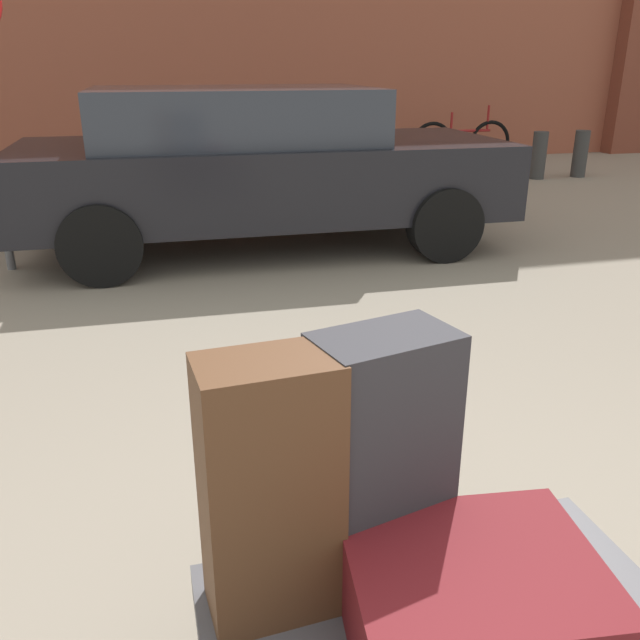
% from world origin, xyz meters
% --- Properties ---
extents(suitcase_maroon_front_left, '(0.63, 0.55, 0.23)m').
position_xyz_m(suitcase_maroon_front_left, '(0.03, -0.05, 0.46)').
color(suitcase_maroon_front_left, maroon).
rests_on(suitcase_maroon_front_left, luggage_cart).
extents(suitcase_brown_center, '(0.33, 0.22, 0.68)m').
position_xyz_m(suitcase_brown_center, '(-0.39, 0.18, 0.68)').
color(suitcase_brown_center, '#51331E').
rests_on(suitcase_brown_center, luggage_cart).
extents(suitcase_charcoal_rear_left, '(0.39, 0.28, 0.68)m').
position_xyz_m(suitcase_charcoal_rear_left, '(-0.10, 0.24, 0.68)').
color(suitcase_charcoal_rear_left, '#2D2D33').
rests_on(suitcase_charcoal_rear_left, luggage_cart).
extents(parked_car, '(4.34, 2.00, 1.42)m').
position_xyz_m(parked_car, '(0.41, 4.92, 0.76)').
color(parked_car, black).
rests_on(parked_car, ground_plane).
extents(bicycle_leaning, '(1.76, 0.09, 0.96)m').
position_xyz_m(bicycle_leaning, '(4.59, 9.25, 0.37)').
color(bicycle_leaning, black).
rests_on(bicycle_leaning, ground_plane).
extents(bollard_kerb_near, '(0.21, 0.21, 0.68)m').
position_xyz_m(bollard_kerb_near, '(2.06, 7.71, 0.34)').
color(bollard_kerb_near, '#383838').
rests_on(bollard_kerb_near, ground_plane).
extents(bollard_kerb_mid, '(0.21, 0.21, 0.68)m').
position_xyz_m(bollard_kerb_mid, '(3.28, 7.71, 0.34)').
color(bollard_kerb_mid, '#383838').
rests_on(bollard_kerb_mid, ground_plane).
extents(bollard_kerb_far, '(0.21, 0.21, 0.68)m').
position_xyz_m(bollard_kerb_far, '(5.08, 7.71, 0.34)').
color(bollard_kerb_far, '#383838').
rests_on(bollard_kerb_far, ground_plane).
extents(bollard_corner, '(0.21, 0.21, 0.68)m').
position_xyz_m(bollard_corner, '(5.78, 7.71, 0.34)').
color(bollard_corner, '#383838').
rests_on(bollard_corner, ground_plane).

